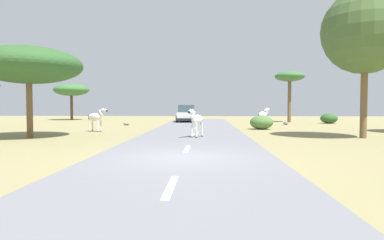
% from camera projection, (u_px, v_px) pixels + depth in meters
% --- Properties ---
extents(ground_plane, '(90.00, 90.00, 0.00)m').
position_uv_depth(ground_plane, '(183.00, 158.00, 10.84)').
color(ground_plane, '#8E8456').
extents(road, '(6.00, 64.00, 0.05)m').
position_uv_depth(road, '(184.00, 158.00, 10.84)').
color(road, slate).
rests_on(road, ground_plane).
extents(lane_markings, '(0.16, 56.00, 0.01)m').
position_uv_depth(lane_markings, '(181.00, 162.00, 9.84)').
color(lane_markings, silver).
rests_on(lane_markings, road).
extents(zebra_0, '(0.89, 1.53, 1.53)m').
position_uv_depth(zebra_0, '(196.00, 120.00, 17.69)').
color(zebra_0, silver).
rests_on(zebra_0, road).
extents(zebra_1, '(1.31, 1.34, 1.57)m').
position_uv_depth(zebra_1, '(263.00, 115.00, 28.53)').
color(zebra_1, silver).
rests_on(zebra_1, ground_plane).
extents(zebra_2, '(1.58, 0.93, 1.58)m').
position_uv_depth(zebra_2, '(96.00, 117.00, 22.04)').
color(zebra_2, silver).
rests_on(zebra_2, ground_plane).
extents(car_0, '(2.14, 4.40, 1.74)m').
position_uv_depth(car_0, '(186.00, 114.00, 35.04)').
color(car_0, silver).
rests_on(car_0, road).
extents(tree_0, '(4.43, 4.43, 7.80)m').
position_uv_depth(tree_0, '(365.00, 31.00, 17.43)').
color(tree_0, brown).
rests_on(tree_0, ground_plane).
extents(tree_1, '(3.03, 3.03, 5.29)m').
position_uv_depth(tree_1, '(290.00, 78.00, 34.81)').
color(tree_1, brown).
rests_on(tree_1, ground_plane).
extents(tree_4, '(5.55, 5.55, 4.83)m').
position_uv_depth(tree_4, '(29.00, 65.00, 17.80)').
color(tree_4, brown).
rests_on(tree_4, ground_plane).
extents(tree_5, '(4.13, 4.13, 4.35)m').
position_uv_depth(tree_5, '(71.00, 90.00, 40.24)').
color(tree_5, '#4C3823').
rests_on(tree_5, ground_plane).
extents(bush_1, '(1.62, 1.46, 0.97)m').
position_uv_depth(bush_1, '(329.00, 118.00, 32.39)').
color(bush_1, '#2D5628').
rests_on(bush_1, ground_plane).
extents(bush_2, '(1.67, 1.50, 1.00)m').
position_uv_depth(bush_2, '(261.00, 122.00, 24.33)').
color(bush_2, '#4C7038').
rests_on(bush_2, ground_plane).
extents(rock_0, '(0.54, 0.45, 0.27)m').
position_uv_depth(rock_0, '(126.00, 124.00, 29.37)').
color(rock_0, gray).
rests_on(rock_0, ground_plane).
extents(rock_2, '(0.45, 0.39, 0.32)m').
position_uv_depth(rock_2, '(286.00, 123.00, 29.96)').
color(rock_2, gray).
rests_on(rock_2, ground_plane).
extents(rock_3, '(0.40, 0.43, 0.27)m').
position_uv_depth(rock_3, '(261.00, 126.00, 25.88)').
color(rock_3, gray).
rests_on(rock_3, ground_plane).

